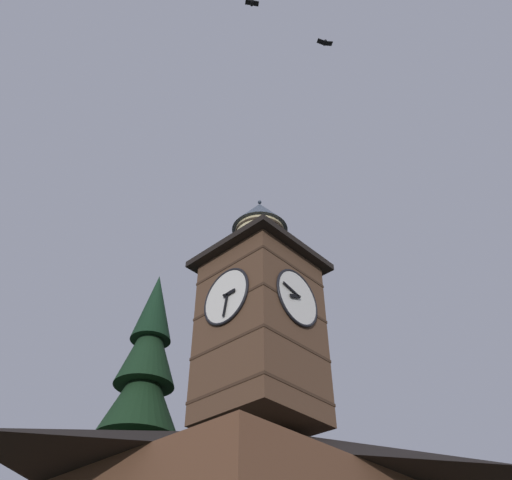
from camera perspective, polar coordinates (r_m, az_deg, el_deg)
clock_tower at (r=18.86m, az=0.48°, el=-8.20°), size 4.05×4.05×9.67m
flying_bird_high at (r=20.30m, az=-0.44°, el=24.48°), size 0.49×0.44×0.15m
flying_bird_low at (r=20.08m, az=7.53°, el=20.59°), size 0.56×0.45×0.14m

